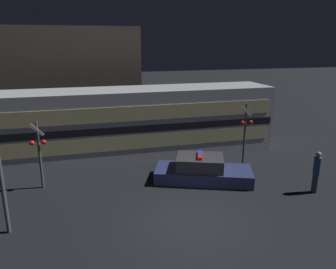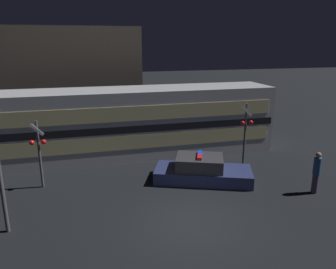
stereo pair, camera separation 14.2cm
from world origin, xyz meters
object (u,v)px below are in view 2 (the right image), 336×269
at_px(police_car, 202,171).
at_px(pedestrian, 316,172).
at_px(crossing_signal_near, 246,130).
at_px(train, 139,122).

height_order(police_car, pedestrian, pedestrian).
bearing_deg(crossing_signal_near, police_car, -153.45).
bearing_deg(pedestrian, crossing_signal_near, 108.59).
height_order(train, crossing_signal_near, train).
bearing_deg(pedestrian, train, 132.68).
distance_m(train, crossing_signal_near, 5.78).
height_order(train, police_car, train).
xyz_separation_m(train, crossing_signal_near, (4.97, -2.94, -0.01)).
xyz_separation_m(train, pedestrian, (6.27, -6.80, -0.94)).
distance_m(police_car, crossing_signal_near, 3.48).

